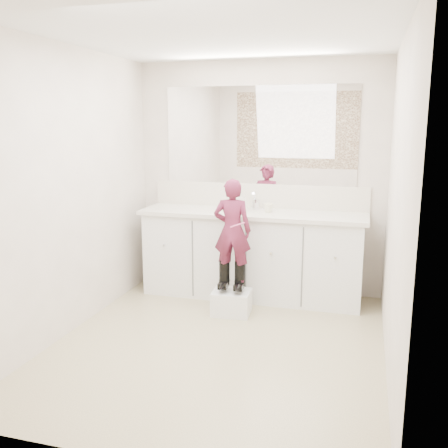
% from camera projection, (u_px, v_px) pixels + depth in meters
% --- Properties ---
extents(floor, '(3.00, 3.00, 0.00)m').
position_uv_depth(floor, '(218.00, 344.00, 4.06)').
color(floor, '#7F7453').
rests_on(floor, ground).
extents(ceiling, '(3.00, 3.00, 0.00)m').
position_uv_depth(ceiling, '(217.00, 33.00, 3.58)').
color(ceiling, white).
rests_on(ceiling, wall_back).
extents(wall_back, '(2.60, 0.00, 2.60)m').
position_uv_depth(wall_back, '(259.00, 178.00, 5.23)').
color(wall_back, '#BCAEA1').
rests_on(wall_back, floor).
extents(wall_front, '(2.60, 0.00, 2.60)m').
position_uv_depth(wall_front, '(129.00, 243.00, 2.40)').
color(wall_front, '#BCAEA1').
rests_on(wall_front, floor).
extents(wall_left, '(0.00, 3.00, 3.00)m').
position_uv_depth(wall_left, '(69.00, 192.00, 4.17)').
color(wall_left, '#BCAEA1').
rests_on(wall_left, floor).
extents(wall_right, '(0.00, 3.00, 3.00)m').
position_uv_depth(wall_right, '(397.00, 206.00, 3.47)').
color(wall_right, '#BCAEA1').
rests_on(wall_right, floor).
extents(vanity_cabinet, '(2.20, 0.55, 0.85)m').
position_uv_depth(vanity_cabinet, '(252.00, 256.00, 5.13)').
color(vanity_cabinet, silver).
rests_on(vanity_cabinet, floor).
extents(countertop, '(2.28, 0.58, 0.04)m').
position_uv_depth(countertop, '(252.00, 214.00, 5.02)').
color(countertop, beige).
rests_on(countertop, vanity_cabinet).
extents(backsplash, '(2.28, 0.03, 0.25)m').
position_uv_depth(backsplash, '(258.00, 196.00, 5.25)').
color(backsplash, beige).
rests_on(backsplash, countertop).
extents(mirror, '(2.00, 0.02, 1.00)m').
position_uv_depth(mirror, '(259.00, 136.00, 5.13)').
color(mirror, white).
rests_on(mirror, wall_back).
extents(dot_panel, '(2.00, 0.01, 1.20)m').
position_uv_depth(dot_panel, '(126.00, 149.00, 2.32)').
color(dot_panel, '#472819').
rests_on(dot_panel, wall_front).
extents(faucet, '(0.08, 0.08, 0.10)m').
position_uv_depth(faucet, '(256.00, 204.00, 5.17)').
color(faucet, silver).
rests_on(faucet, countertop).
extents(cup, '(0.13, 0.13, 0.09)m').
position_uv_depth(cup, '(268.00, 208.00, 4.99)').
color(cup, beige).
rests_on(cup, countertop).
extents(soap_bottle, '(0.12, 0.13, 0.21)m').
position_uv_depth(soap_bottle, '(241.00, 201.00, 5.06)').
color(soap_bottle, beige).
rests_on(soap_bottle, countertop).
extents(step_stool, '(0.37, 0.31, 0.22)m').
position_uv_depth(step_stool, '(232.00, 302.00, 4.69)').
color(step_stool, silver).
rests_on(step_stool, floor).
extents(boot_left, '(0.12, 0.20, 0.29)m').
position_uv_depth(boot_left, '(224.00, 275.00, 4.68)').
color(boot_left, black).
rests_on(boot_left, step_stool).
extents(boot_right, '(0.12, 0.20, 0.29)m').
position_uv_depth(boot_right, '(240.00, 276.00, 4.64)').
color(boot_right, black).
rests_on(boot_right, step_stool).
extents(toddler, '(0.36, 0.25, 0.96)m').
position_uv_depth(toddler, '(232.00, 230.00, 4.57)').
color(toddler, '#992F56').
rests_on(toddler, step_stool).
extents(toothbrush, '(0.14, 0.02, 0.06)m').
position_uv_depth(toothbrush, '(238.00, 225.00, 4.46)').
color(toothbrush, pink).
rests_on(toothbrush, toddler).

